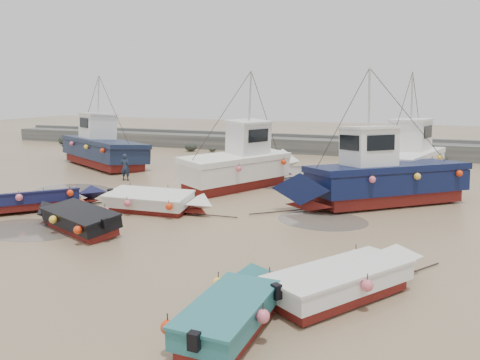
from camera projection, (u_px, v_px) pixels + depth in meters
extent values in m
plane|color=tan|center=(173.00, 218.00, 19.57)|extent=(120.00, 120.00, 0.00)
cube|color=slate|center=(302.00, 146.00, 39.56)|extent=(60.00, 2.20, 1.20)
cube|color=slate|center=(305.00, 136.00, 40.52)|extent=(60.00, 0.60, 0.25)
ellipsoid|color=black|center=(358.00, 157.00, 35.07)|extent=(0.84, 0.86, 0.51)
ellipsoid|color=black|center=(397.00, 156.00, 35.50)|extent=(0.98, 1.07, 0.72)
ellipsoid|color=black|center=(239.00, 148.00, 40.02)|extent=(0.99, 0.80, 0.58)
ellipsoid|color=black|center=(462.00, 162.00, 33.23)|extent=(0.54, 0.46, 0.30)
ellipsoid|color=black|center=(62.00, 142.00, 45.91)|extent=(0.65, 0.64, 0.43)
ellipsoid|color=black|center=(424.00, 160.00, 34.31)|extent=(0.61, 0.47, 0.46)
ellipsoid|color=black|center=(247.00, 150.00, 39.59)|extent=(0.61, 0.53, 0.32)
ellipsoid|color=black|center=(443.00, 159.00, 34.41)|extent=(0.67, 0.55, 0.43)
ellipsoid|color=black|center=(191.00, 147.00, 40.46)|extent=(1.09, 0.88, 0.72)
ellipsoid|color=black|center=(212.00, 149.00, 40.08)|extent=(0.65, 0.60, 0.37)
ellipsoid|color=black|center=(421.00, 159.00, 33.84)|extent=(0.88, 0.64, 0.62)
ellipsoid|color=black|center=(283.00, 153.00, 37.76)|extent=(0.64, 0.62, 0.48)
ellipsoid|color=black|center=(64.00, 140.00, 45.98)|extent=(1.10, 0.87, 0.86)
ellipsoid|color=black|center=(398.00, 158.00, 35.38)|extent=(0.55, 0.45, 0.29)
cylinder|color=#5D544A|center=(29.00, 229.00, 17.93)|extent=(4.19, 4.19, 0.01)
cylinder|color=#5D544A|center=(323.00, 220.00, 19.21)|extent=(3.70, 3.70, 0.01)
cylinder|color=#5D544A|center=(72.00, 190.00, 24.89)|extent=(4.29, 4.29, 0.01)
cylinder|color=#5D544A|center=(294.00, 177.00, 28.82)|extent=(6.48, 6.48, 0.01)
cube|color=maroon|center=(33.00, 207.00, 20.80)|extent=(3.52, 3.59, 0.30)
cube|color=#101133|center=(32.00, 199.00, 20.73)|extent=(3.88, 3.95, 0.45)
pyramid|color=#101133|center=(85.00, 184.00, 21.58)|extent=(1.72, 1.69, 0.90)
cube|color=brown|center=(32.00, 195.00, 20.70)|extent=(3.22, 3.27, 0.10)
cube|color=#101133|center=(32.00, 193.00, 20.68)|extent=(3.99, 4.06, 0.07)
cylinder|color=black|center=(107.00, 202.00, 22.15)|extent=(1.41, 1.47, 0.04)
sphere|color=red|center=(19.00, 202.00, 19.64)|extent=(0.30, 0.30, 0.30)
sphere|color=red|center=(44.00, 191.00, 21.78)|extent=(0.30, 0.30, 0.30)
sphere|color=red|center=(71.00, 198.00, 20.48)|extent=(0.30, 0.30, 0.30)
cube|color=maroon|center=(228.00, 331.00, 10.12)|extent=(1.21, 2.76, 0.30)
cube|color=#23666A|center=(228.00, 315.00, 10.05)|extent=(1.42, 2.97, 0.45)
pyramid|color=#23666A|center=(258.00, 266.00, 11.61)|extent=(1.36, 0.75, 0.90)
cube|color=brown|center=(228.00, 308.00, 10.02)|extent=(1.14, 2.49, 0.10)
cube|color=#23666A|center=(228.00, 304.00, 10.00)|extent=(1.47, 3.04, 0.07)
cube|color=black|center=(194.00, 342.00, 8.63)|extent=(0.22, 0.19, 0.35)
cylinder|color=black|center=(269.00, 289.00, 12.53)|extent=(0.09, 2.00, 0.04)
sphere|color=red|center=(168.00, 328.00, 9.28)|extent=(0.30, 0.30, 0.30)
sphere|color=red|center=(263.00, 317.00, 9.73)|extent=(0.30, 0.30, 0.30)
sphere|color=red|center=(218.00, 284.00, 11.39)|extent=(0.30, 0.30, 0.30)
cube|color=maroon|center=(340.00, 293.00, 11.97)|extent=(3.16, 3.76, 0.30)
cube|color=silver|center=(340.00, 280.00, 11.90)|extent=(3.50, 4.12, 0.45)
pyramid|color=silver|center=(400.00, 246.00, 13.09)|extent=(1.67, 1.46, 0.90)
cube|color=brown|center=(341.00, 274.00, 11.87)|extent=(2.89, 3.42, 0.10)
cube|color=silver|center=(341.00, 270.00, 11.85)|extent=(3.60, 4.22, 0.07)
cube|color=black|center=(277.00, 293.00, 10.74)|extent=(0.28, 0.27, 0.35)
cylinder|color=black|center=(418.00, 271.00, 13.79)|extent=(1.17, 1.67, 0.04)
sphere|color=red|center=(270.00, 278.00, 11.74)|extent=(0.30, 0.30, 0.30)
sphere|color=red|center=(368.00, 288.00, 11.16)|extent=(0.30, 0.30, 0.30)
sphere|color=red|center=(357.00, 254.00, 13.46)|extent=(0.30, 0.30, 0.30)
cube|color=maroon|center=(82.00, 228.00, 17.67)|extent=(3.52, 2.36, 0.30)
cube|color=black|center=(82.00, 218.00, 17.60)|extent=(3.82, 2.65, 0.45)
pyramid|color=black|center=(55.00, 198.00, 18.96)|extent=(1.19, 1.57, 0.90)
cube|color=brown|center=(81.00, 214.00, 17.57)|extent=(3.19, 2.18, 0.10)
cube|color=black|center=(81.00, 211.00, 17.55)|extent=(3.92, 2.73, 0.07)
cube|color=black|center=(108.00, 223.00, 16.31)|extent=(0.25, 0.27, 0.35)
cylinder|color=black|center=(47.00, 216.00, 19.75)|extent=(1.86, 0.80, 0.04)
sphere|color=red|center=(79.00, 227.00, 16.04)|extent=(0.30, 0.30, 0.30)
sphere|color=red|center=(108.00, 214.00, 17.84)|extent=(0.30, 0.30, 0.30)
sphere|color=red|center=(55.00, 217.00, 17.32)|extent=(0.30, 0.30, 0.30)
sphere|color=red|center=(83.00, 205.00, 19.13)|extent=(0.30, 0.30, 0.30)
cube|color=maroon|center=(150.00, 208.00, 20.65)|extent=(3.50, 1.65, 0.30)
cube|color=silver|center=(149.00, 199.00, 20.58)|extent=(3.77, 1.92, 0.45)
pyramid|color=silver|center=(195.00, 193.00, 19.84)|extent=(0.82, 1.73, 0.90)
cube|color=brown|center=(149.00, 196.00, 20.55)|extent=(3.16, 1.55, 0.10)
cube|color=silver|center=(149.00, 194.00, 20.53)|extent=(3.85, 1.99, 0.07)
cube|color=black|center=(111.00, 193.00, 21.11)|extent=(0.19, 0.23, 0.35)
cylinder|color=black|center=(215.00, 216.00, 19.75)|extent=(2.00, 0.17, 0.04)
sphere|color=red|center=(131.00, 191.00, 21.89)|extent=(0.30, 0.30, 0.30)
sphere|color=red|center=(128.00, 201.00, 19.80)|extent=(0.30, 0.30, 0.30)
sphere|color=red|center=(169.00, 193.00, 21.31)|extent=(0.30, 0.30, 0.30)
sphere|color=red|center=(170.00, 205.00, 19.22)|extent=(0.30, 0.30, 0.30)
cube|color=maroon|center=(103.00, 162.00, 32.70)|extent=(7.72, 5.66, 0.55)
cube|color=#151F38|center=(103.00, 152.00, 32.55)|extent=(8.40, 6.30, 0.95)
pyramid|color=#151F38|center=(77.00, 137.00, 35.84)|extent=(2.60, 3.17, 1.40)
cube|color=brown|center=(102.00, 144.00, 32.46)|extent=(8.19, 6.11, 0.08)
cube|color=#151F38|center=(102.00, 142.00, 32.43)|extent=(8.59, 6.43, 0.30)
cube|color=white|center=(95.00, 127.00, 33.06)|extent=(2.70, 2.69, 1.70)
cube|color=white|center=(94.00, 114.00, 32.89)|extent=(2.92, 2.91, 0.12)
cube|color=black|center=(89.00, 123.00, 33.78)|extent=(0.84, 1.51, 0.68)
cylinder|color=#B7B7B2|center=(93.00, 95.00, 32.63)|extent=(0.10, 0.10, 2.60)
cylinder|color=black|center=(73.00, 157.00, 37.06)|extent=(2.66, 1.47, 0.05)
sphere|color=#DA5F72|center=(101.00, 153.00, 29.12)|extent=(0.30, 0.30, 0.30)
sphere|color=#DA5F72|center=(136.00, 147.00, 32.03)|extent=(0.30, 0.30, 0.30)
sphere|color=#DA5F72|center=(85.00, 149.00, 31.03)|extent=(0.30, 0.30, 0.30)
sphere|color=#DA5F72|center=(119.00, 144.00, 33.94)|extent=(0.30, 0.30, 0.30)
sphere|color=#DA5F72|center=(70.00, 146.00, 32.95)|extent=(0.30, 0.30, 0.30)
sphere|color=#DA5F72|center=(104.00, 141.00, 35.85)|extent=(0.30, 0.30, 0.30)
cube|color=maroon|center=(235.00, 184.00, 25.30)|extent=(4.25, 5.99, 0.55)
cube|color=white|center=(235.00, 170.00, 25.16)|extent=(4.73, 6.52, 0.95)
pyramid|color=white|center=(282.00, 151.00, 27.41)|extent=(2.55, 2.24, 1.40)
cube|color=brown|center=(235.00, 160.00, 25.06)|extent=(4.59, 6.35, 0.08)
cube|color=white|center=(235.00, 158.00, 25.03)|extent=(4.83, 6.66, 0.30)
cube|color=white|center=(247.00, 139.00, 25.40)|extent=(2.24, 2.46, 1.70)
cube|color=white|center=(247.00, 122.00, 25.23)|extent=(2.42, 2.66, 0.12)
cube|color=black|center=(260.00, 133.00, 26.02)|extent=(1.15, 0.62, 0.68)
cylinder|color=#B7B7B2|center=(247.00, 96.00, 24.97)|extent=(0.10, 0.10, 2.60)
cylinder|color=black|center=(294.00, 177.00, 28.43)|extent=(1.41, 2.69, 0.05)
sphere|color=#DA5F72|center=(184.00, 166.00, 24.35)|extent=(0.30, 0.30, 0.30)
sphere|color=#DA5F72|center=(238.00, 168.00, 23.68)|extent=(0.30, 0.30, 0.30)
sphere|color=#DA5F72|center=(232.00, 159.00, 26.50)|extent=(0.30, 0.30, 0.30)
sphere|color=#DA5F72|center=(283.00, 161.00, 25.83)|extent=(0.30, 0.30, 0.30)
cube|color=maroon|center=(386.00, 198.00, 22.01)|extent=(6.66, 6.09, 0.55)
cube|color=#0C1438|center=(387.00, 182.00, 21.87)|extent=(7.30, 6.71, 0.95)
pyramid|color=#0C1438|center=(306.00, 172.00, 20.42)|extent=(2.79, 2.94, 1.40)
cube|color=brown|center=(388.00, 171.00, 21.77)|extent=(7.10, 6.53, 0.08)
cube|color=#0C1438|center=(388.00, 168.00, 21.74)|extent=(7.46, 6.86, 0.30)
cube|color=white|center=(371.00, 148.00, 21.25)|extent=(2.72, 2.70, 1.70)
cube|color=white|center=(372.00, 128.00, 21.07)|extent=(2.94, 2.92, 0.12)
cube|color=black|center=(351.00, 144.00, 20.88)|extent=(1.05, 1.24, 0.68)
cylinder|color=#B7B7B2|center=(373.00, 98.00, 20.81)|extent=(0.10, 0.10, 2.60)
cylinder|color=black|center=(282.00, 212.00, 20.39)|extent=(2.33, 1.96, 0.05)
sphere|color=#DA5F72|center=(461.00, 176.00, 21.36)|extent=(0.30, 0.30, 0.30)
sphere|color=#DA5F72|center=(399.00, 168.00, 23.68)|extent=(0.30, 0.30, 0.30)
sphere|color=#DA5F72|center=(419.00, 179.00, 20.64)|extent=(0.30, 0.30, 0.30)
sphere|color=#DA5F72|center=(360.00, 170.00, 22.96)|extent=(0.30, 0.30, 0.30)
sphere|color=#DA5F72|center=(374.00, 183.00, 19.91)|extent=(0.30, 0.30, 0.30)
sphere|color=#DA5F72|center=(317.00, 173.00, 22.24)|extent=(0.30, 0.30, 0.30)
cube|color=maroon|center=(405.00, 180.00, 26.36)|extent=(3.73, 6.26, 0.55)
cube|color=white|center=(406.00, 167.00, 26.21)|extent=(4.23, 6.78, 0.95)
pyramid|color=white|center=(426.00, 148.00, 28.98)|extent=(2.93, 2.08, 1.40)
cube|color=brown|center=(406.00, 158.00, 26.11)|extent=(4.09, 6.61, 0.08)
cube|color=white|center=(406.00, 155.00, 26.09)|extent=(4.32, 6.93, 0.30)
cube|color=white|center=(412.00, 137.00, 26.58)|extent=(2.32, 2.42, 1.70)
cube|color=white|center=(414.00, 120.00, 26.40)|extent=(2.50, 2.62, 0.12)
cube|color=black|center=(418.00, 131.00, 27.33)|extent=(1.53, 0.47, 0.68)
cylinder|color=#B7B7B2|center=(415.00, 96.00, 26.14)|extent=(0.10, 0.10, 2.60)
cylinder|color=black|center=(428.00, 172.00, 30.15)|extent=(0.85, 2.90, 0.05)
sphere|color=#DA5F72|center=(364.00, 164.00, 25.03)|extent=(0.30, 0.30, 0.30)
sphere|color=#DA5F72|center=(424.00, 167.00, 23.98)|extent=(0.30, 0.30, 0.30)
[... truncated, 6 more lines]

